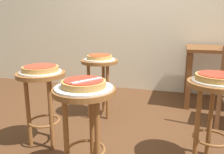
% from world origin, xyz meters
% --- Properties ---
extents(ground_plane, '(6.00, 6.00, 0.00)m').
position_xyz_m(ground_plane, '(0.00, 0.00, 0.00)').
color(ground_plane, '#4C2D19').
extents(stool_foreground, '(0.41, 0.41, 0.66)m').
position_xyz_m(stool_foreground, '(-0.08, -0.68, 0.49)').
color(stool_foreground, brown).
rests_on(stool_foreground, ground_plane).
extents(serving_plate_foreground, '(0.38, 0.38, 0.01)m').
position_xyz_m(serving_plate_foreground, '(-0.08, -0.68, 0.66)').
color(serving_plate_foreground, silver).
rests_on(serving_plate_foreground, stool_foreground).
extents(pizza_foreground, '(0.29, 0.29, 0.05)m').
position_xyz_m(pizza_foreground, '(-0.08, -0.68, 0.69)').
color(pizza_foreground, '#B78442').
rests_on(pizza_foreground, serving_plate_foreground).
extents(stool_middle, '(0.41, 0.41, 0.66)m').
position_xyz_m(stool_middle, '(-0.62, -0.34, 0.49)').
color(stool_middle, brown).
rests_on(stool_middle, ground_plane).
extents(serving_plate_middle, '(0.35, 0.35, 0.01)m').
position_xyz_m(serving_plate_middle, '(-0.62, -0.34, 0.66)').
color(serving_plate_middle, white).
rests_on(serving_plate_middle, stool_middle).
extents(pizza_middle, '(0.30, 0.30, 0.05)m').
position_xyz_m(pizza_middle, '(-0.62, -0.34, 0.69)').
color(pizza_middle, '#B78442').
rests_on(pizza_middle, serving_plate_middle).
extents(stool_leftside, '(0.41, 0.41, 0.66)m').
position_xyz_m(stool_leftside, '(0.76, -0.26, 0.49)').
color(stool_leftside, brown).
rests_on(stool_leftside, ground_plane).
extents(serving_plate_leftside, '(0.35, 0.35, 0.01)m').
position_xyz_m(serving_plate_leftside, '(0.76, -0.26, 0.66)').
color(serving_plate_leftside, white).
rests_on(serving_plate_leftside, stool_leftside).
extents(pizza_leftside, '(0.30, 0.30, 0.05)m').
position_xyz_m(pizza_leftside, '(0.76, -0.26, 0.69)').
color(pizza_leftside, '#B78442').
rests_on(pizza_leftside, serving_plate_leftside).
extents(stool_rear, '(0.41, 0.41, 0.66)m').
position_xyz_m(stool_rear, '(-0.36, 0.40, 0.49)').
color(stool_rear, brown).
rests_on(stool_rear, ground_plane).
extents(serving_plate_rear, '(0.34, 0.34, 0.01)m').
position_xyz_m(serving_plate_rear, '(-0.36, 0.40, 0.66)').
color(serving_plate_rear, silver).
rests_on(serving_plate_rear, stool_rear).
extents(pizza_rear, '(0.27, 0.27, 0.05)m').
position_xyz_m(pizza_rear, '(-0.36, 0.40, 0.69)').
color(pizza_rear, tan).
rests_on(pizza_rear, serving_plate_rear).
extents(pizza_server_knife, '(0.14, 0.20, 0.01)m').
position_xyz_m(pizza_server_knife, '(-0.05, -0.70, 0.72)').
color(pizza_server_knife, silver).
rests_on(pizza_server_knife, pizza_foreground).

